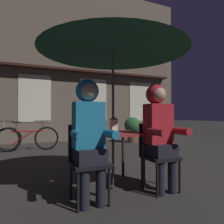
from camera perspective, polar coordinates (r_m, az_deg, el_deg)
ground_plane at (r=3.01m, az=0.30°, el=-19.93°), size 60.00×60.00×0.00m
cafe_table at (r=2.87m, az=0.30°, el=-7.79°), size 0.72×0.72×0.74m
patio_umbrella at (r=3.05m, az=0.30°, el=19.75°), size 2.10×2.10×2.31m
lantern at (r=2.88m, az=0.48°, el=-3.32°), size 0.11×0.11×0.23m
chair_left at (r=2.39m, az=-6.95°, el=-12.77°), size 0.40×0.40×0.87m
chair_right at (r=2.81m, az=12.60°, el=-10.99°), size 0.40×0.40×0.87m
person_left_hooded at (r=2.29m, az=-6.53°, el=-4.27°), size 0.45×0.56×1.40m
person_right_hooded at (r=2.72m, az=13.27°, el=-3.73°), size 0.45×0.56×1.40m
shopfront_building at (r=8.40m, az=-13.29°, el=13.58°), size 10.00×0.93×6.20m
bicycle_third at (r=6.09m, az=-22.92°, el=-6.88°), size 1.68×0.13×0.84m
book at (r=2.97m, az=-2.69°, el=-5.35°), size 0.22×0.18×0.02m
potted_plant at (r=7.36m, az=5.81°, el=-4.40°), size 0.60×0.60×0.92m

